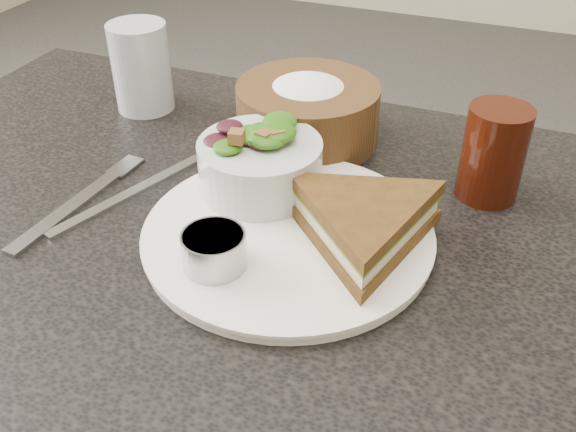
% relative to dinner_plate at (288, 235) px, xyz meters
% --- Properties ---
extents(dinner_plate, '(0.29, 0.29, 0.01)m').
position_rel_dinner_plate_xyz_m(dinner_plate, '(0.00, 0.00, 0.00)').
color(dinner_plate, white).
rests_on(dinner_plate, dining_table).
extents(sandwich, '(0.26, 0.26, 0.05)m').
position_rel_dinner_plate_xyz_m(sandwich, '(0.08, 0.01, 0.03)').
color(sandwich, '#553616').
rests_on(sandwich, dinner_plate).
extents(salad_bowl, '(0.17, 0.17, 0.08)m').
position_rel_dinner_plate_xyz_m(salad_bowl, '(-0.06, 0.06, 0.05)').
color(salad_bowl, silver).
rests_on(salad_bowl, dinner_plate).
extents(dressing_ramekin, '(0.08, 0.08, 0.04)m').
position_rel_dinner_plate_xyz_m(dressing_ramekin, '(-0.04, -0.08, 0.02)').
color(dressing_ramekin, '#9FA0A2').
rests_on(dressing_ramekin, dinner_plate).
extents(orange_wedge, '(0.09, 0.09, 0.03)m').
position_rel_dinner_plate_xyz_m(orange_wedge, '(0.04, 0.06, 0.02)').
color(orange_wedge, '#F66702').
rests_on(orange_wedge, dinner_plate).
extents(fork, '(0.03, 0.19, 0.01)m').
position_rel_dinner_plate_xyz_m(fork, '(-0.24, -0.03, -0.00)').
color(fork, '#989898').
rests_on(fork, dining_table).
extents(knife, '(0.08, 0.20, 0.00)m').
position_rel_dinner_plate_xyz_m(knife, '(-0.20, 0.01, -0.00)').
color(knife, '#B4B4B4').
rests_on(knife, dining_table).
extents(bread_basket, '(0.19, 0.19, 0.10)m').
position_rel_dinner_plate_xyz_m(bread_basket, '(-0.05, 0.21, 0.04)').
color(bread_basket, '#4E331C').
rests_on(bread_basket, dining_table).
extents(cola_glass, '(0.08, 0.08, 0.12)m').
position_rel_dinner_plate_xyz_m(cola_glass, '(0.18, 0.16, 0.05)').
color(cola_glass, black).
rests_on(cola_glass, dining_table).
extents(water_glass, '(0.09, 0.09, 0.12)m').
position_rel_dinner_plate_xyz_m(water_glass, '(-0.30, 0.21, 0.05)').
color(water_glass, '#AFB7BC').
rests_on(water_glass, dining_table).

